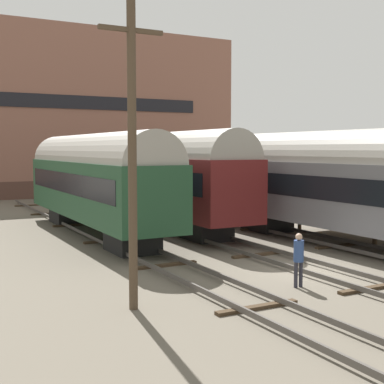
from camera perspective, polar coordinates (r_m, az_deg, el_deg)
name	(u,v)px	position (r m, az deg, el deg)	size (l,w,h in m)	color
ground_plane	(308,270)	(19.94, 12.26, -8.17)	(200.00, 200.00, 0.00)	#60594C
track_left	(204,280)	(17.50, 1.28, -9.39)	(2.60, 60.00, 0.26)	#4C4742
track_middle	(308,266)	(19.91, 12.27, -7.77)	(2.60, 60.00, 0.26)	#4C4742
train_car_maroon	(158,173)	(30.61, -3.62, 2.08)	(2.97, 17.06, 5.29)	black
train_car_grey	(349,182)	(24.21, 16.45, 1.07)	(3.07, 18.53, 5.21)	black
train_car_green	(95,178)	(27.45, -10.34, 1.51)	(2.98, 15.57, 5.14)	black
bench	(352,206)	(27.70, 16.67, -1.41)	(1.40, 0.40, 0.91)	#2D4C33
person_worker	(299,255)	(17.31, 11.31, -6.59)	(0.32, 0.32, 1.73)	#282833
utility_pole	(132,147)	(14.43, -6.40, 4.76)	(1.80, 0.24, 8.52)	#473828
warehouse_building	(74,115)	(55.00, -12.48, 8.06)	(30.16, 10.83, 15.51)	#4F342A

